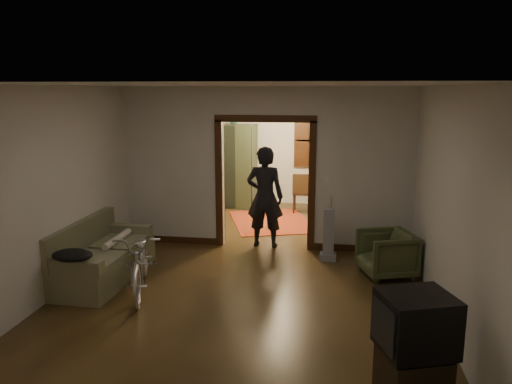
% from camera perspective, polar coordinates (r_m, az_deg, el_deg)
% --- Properties ---
extents(floor, '(5.00, 8.50, 0.01)m').
position_cam_1_polar(floor, '(8.25, 0.33, -7.77)').
color(floor, '#342310').
rests_on(floor, ground).
extents(ceiling, '(5.00, 8.50, 0.01)m').
position_cam_1_polar(ceiling, '(7.78, 0.35, 12.07)').
color(ceiling, white).
rests_on(ceiling, floor).
extents(wall_back, '(5.00, 0.02, 2.80)m').
position_cam_1_polar(wall_back, '(12.08, 3.37, 5.25)').
color(wall_back, beige).
rests_on(wall_back, floor).
extents(wall_left, '(0.02, 8.50, 2.80)m').
position_cam_1_polar(wall_left, '(8.63, -16.32, 2.22)').
color(wall_left, beige).
rests_on(wall_left, floor).
extents(wall_right, '(0.02, 8.50, 2.80)m').
position_cam_1_polar(wall_right, '(7.93, 18.52, 1.28)').
color(wall_right, beige).
rests_on(wall_right, floor).
extents(partition_wall, '(5.00, 0.14, 2.80)m').
position_cam_1_polar(partition_wall, '(8.63, 1.09, 2.70)').
color(partition_wall, beige).
rests_on(partition_wall, floor).
extents(door_casing, '(1.74, 0.20, 2.32)m').
position_cam_1_polar(door_casing, '(8.68, 1.08, 0.74)').
color(door_casing, '#341B0B').
rests_on(door_casing, floor).
extents(far_window, '(0.98, 0.06, 1.28)m').
position_cam_1_polar(far_window, '(11.97, 6.72, 5.86)').
color(far_window, black).
rests_on(far_window, wall_back).
extents(chandelier, '(0.24, 0.24, 0.24)m').
position_cam_1_polar(chandelier, '(10.27, 2.47, 9.45)').
color(chandelier, '#FFE0A5').
rests_on(chandelier, ceiling).
extents(light_switch, '(0.08, 0.01, 0.12)m').
position_cam_1_polar(light_switch, '(8.50, 8.04, 1.42)').
color(light_switch, silver).
rests_on(light_switch, partition_wall).
extents(sofa, '(0.91, 1.91, 0.87)m').
position_cam_1_polar(sofa, '(7.65, -17.16, -6.46)').
color(sofa, '#636442').
rests_on(sofa, floor).
extents(rolled_paper, '(0.10, 0.84, 0.10)m').
position_cam_1_polar(rolled_paper, '(7.84, -15.58, -5.20)').
color(rolled_paper, beige).
rests_on(rolled_paper, sofa).
extents(jacket, '(0.52, 0.39, 0.15)m').
position_cam_1_polar(jacket, '(6.79, -20.26, -6.79)').
color(jacket, black).
rests_on(jacket, sofa).
extents(bicycle, '(1.07, 1.80, 0.89)m').
position_cam_1_polar(bicycle, '(7.08, -13.00, -7.60)').
color(bicycle, silver).
rests_on(bicycle, floor).
extents(armchair, '(0.94, 0.93, 0.68)m').
position_cam_1_polar(armchair, '(7.74, 14.68, -6.85)').
color(armchair, '#424C2A').
rests_on(armchair, floor).
extents(tv_stand, '(0.67, 0.64, 0.48)m').
position_cam_1_polar(tv_stand, '(4.91, 17.43, -19.60)').
color(tv_stand, black).
rests_on(tv_stand, floor).
extents(crt_tv, '(0.74, 0.70, 0.51)m').
position_cam_1_polar(crt_tv, '(4.66, 17.83, -14.05)').
color(crt_tv, black).
rests_on(crt_tv, tv_stand).
extents(vacuum, '(0.30, 0.26, 0.86)m').
position_cam_1_polar(vacuum, '(8.21, 8.30, -4.83)').
color(vacuum, gray).
rests_on(vacuum, floor).
extents(person, '(0.67, 0.46, 1.79)m').
position_cam_1_polar(person, '(8.73, 1.02, -0.57)').
color(person, black).
rests_on(person, floor).
extents(oriental_rug, '(2.12, 2.43, 0.02)m').
position_cam_1_polar(oriental_rug, '(10.54, 1.75, -3.39)').
color(oriental_rug, maroon).
rests_on(oriental_rug, floor).
extents(locker, '(1.05, 0.69, 1.96)m').
position_cam_1_polar(locker, '(11.72, -2.50, 2.99)').
color(locker, '#2A3520').
rests_on(locker, floor).
extents(globe, '(0.27, 0.27, 0.27)m').
position_cam_1_polar(globe, '(11.61, -2.54, 7.68)').
color(globe, '#1E5972').
rests_on(globe, locker).
extents(desk, '(0.99, 0.62, 0.70)m').
position_cam_1_polar(desk, '(11.58, 8.21, -0.41)').
color(desk, black).
rests_on(desk, floor).
extents(desk_chair, '(0.48, 0.48, 0.91)m').
position_cam_1_polar(desk_chair, '(11.29, 5.29, -0.08)').
color(desk_chair, black).
rests_on(desk_chair, floor).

